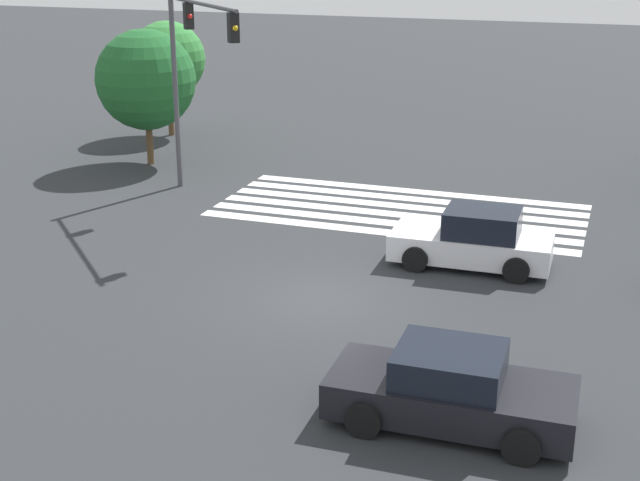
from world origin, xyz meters
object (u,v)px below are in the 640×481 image
at_px(traffic_signal_mast, 190,55).
at_px(tree_corner_a, 168,59).
at_px(car_2, 474,240).
at_px(tree_corner_c, 146,80).
at_px(car_1, 451,390).

height_order(traffic_signal_mast, tree_corner_a, traffic_signal_mast).
bearing_deg(tree_corner_a, car_2, 142.50).
xyz_separation_m(traffic_signal_mast, tree_corner_a, (5.71, -8.85, -1.52)).
bearing_deg(tree_corner_c, car_1, 134.13).
xyz_separation_m(car_1, tree_corner_c, (15.17, -15.64, 2.64)).
xyz_separation_m(traffic_signal_mast, car_1, (-11.21, 11.78, -4.24)).
relative_size(traffic_signal_mast, car_2, 1.57).
bearing_deg(car_1, car_2, 96.07).
xyz_separation_m(car_1, tree_corner_a, (16.93, -20.63, 2.72)).
bearing_deg(car_2, tree_corner_c, -28.20).
relative_size(traffic_signal_mast, tree_corner_c, 1.31).
bearing_deg(traffic_signal_mast, car_2, 26.85).
relative_size(car_1, tree_corner_c, 0.87).
bearing_deg(car_2, tree_corner_a, -38.72).
bearing_deg(tree_corner_a, car_1, 129.37).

